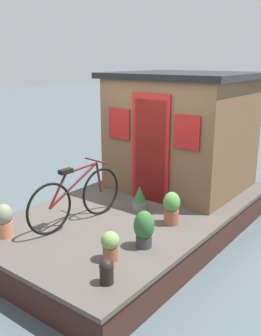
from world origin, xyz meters
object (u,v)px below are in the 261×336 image
object	(u,v)px
potted_plant_ivy	(140,199)
potted_plant_lavender	(144,229)
potted_plant_mint	(172,208)
potted_plant_basil	(4,220)
potted_plant_geranium	(110,245)
mooring_bollard	(107,271)
houseboat_cabin	(182,131)
bicycle	(77,197)

from	to	relation	value
potted_plant_ivy	potted_plant_lavender	world-z (taller)	potted_plant_lavender
potted_plant_mint	potted_plant_basil	size ratio (longest dim) A/B	1.05
potted_plant_geranium	potted_plant_basil	xyz separation A→B (m)	(-0.39, 1.53, 0.05)
potted_plant_basil	mooring_bollard	bearing A→B (deg)	-90.35
houseboat_cabin	potted_plant_lavender	size ratio (longest dim) A/B	4.89
potted_plant_basil	mooring_bollard	distance (m)	1.82
mooring_bollard	potted_plant_basil	bearing A→B (deg)	89.65
bicycle	potted_plant_geranium	distance (m)	1.20
bicycle	potted_plant_lavender	xyz separation A→B (m)	(-0.00, -1.19, -0.15)
potted_plant_geranium	potted_plant_basil	bearing A→B (deg)	104.28
houseboat_cabin	potted_plant_lavender	world-z (taller)	houseboat_cabin
bicycle	potted_plant_mint	size ratio (longest dim) A/B	3.44
potted_plant_basil	bicycle	bearing A→B (deg)	-27.43
potted_plant_lavender	mooring_bollard	xyz separation A→B (m)	(-0.92, -0.16, -0.10)
houseboat_cabin	bicycle	size ratio (longest dim) A/B	1.42
houseboat_cabin	mooring_bollard	bearing A→B (deg)	-162.74
houseboat_cabin	potted_plant_ivy	bearing A→B (deg)	-175.14
mooring_bollard	potted_plant_lavender	bearing A→B (deg)	10.00
potted_plant_mint	potted_plant_ivy	distance (m)	0.67
houseboat_cabin	mooring_bollard	distance (m)	3.60
potted_plant_geranium	houseboat_cabin	bearing A→B (deg)	14.31
potted_plant_geranium	potted_plant_mint	bearing A→B (deg)	-1.60
potted_plant_basil	houseboat_cabin	bearing A→B (deg)	-13.38
bicycle	houseboat_cabin	bearing A→B (deg)	-7.54
bicycle	potted_plant_ivy	size ratio (longest dim) A/B	4.09
bicycle	potted_plant_ivy	xyz separation A→B (m)	(0.93, -0.44, -0.21)
potted_plant_ivy	potted_plant_geranium	bearing A→B (deg)	-156.75
potted_plant_mint	houseboat_cabin	bearing A→B (deg)	26.09
potted_plant_mint	potted_plant_geranium	bearing A→B (deg)	178.40
houseboat_cabin	potted_plant_geranium	world-z (taller)	houseboat_cabin
potted_plant_ivy	potted_plant_basil	size ratio (longest dim) A/B	0.88
potted_plant_ivy	potted_plant_basil	bearing A→B (deg)	153.50
bicycle	potted_plant_geranium	world-z (taller)	bicycle
bicycle	potted_plant_basil	xyz separation A→B (m)	(-0.90, 0.47, -0.16)
potted_plant_ivy	mooring_bollard	bearing A→B (deg)	-153.80
potted_plant_lavender	potted_plant_geranium	bearing A→B (deg)	166.19
bicycle	mooring_bollard	world-z (taller)	bicycle
bicycle	potted_plant_ivy	world-z (taller)	bicycle
bicycle	potted_plant_mint	distance (m)	1.38
potted_plant_basil	mooring_bollard	world-z (taller)	potted_plant_basil
potted_plant_geranium	mooring_bollard	distance (m)	0.50
mooring_bollard	bicycle	bearing A→B (deg)	55.91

